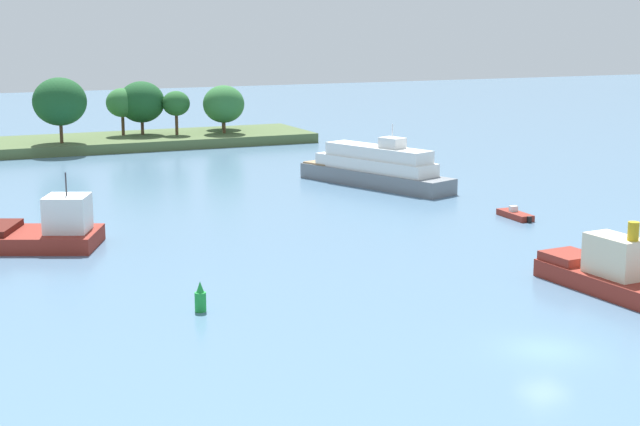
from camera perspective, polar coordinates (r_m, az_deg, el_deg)
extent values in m
plane|color=slate|center=(54.32, 12.97, -7.77)|extent=(400.00, 400.00, 0.00)
cube|color=#4C6038|center=(135.85, -16.29, 3.76)|extent=(76.18, 14.53, 1.33)
cylinder|color=#513823|center=(132.47, -14.83, 4.53)|extent=(0.44, 0.44, 2.64)
ellipsoid|color=#194C23|center=(132.08, -14.92, 6.29)|extent=(6.94, 6.94, 6.24)
cylinder|color=#513823|center=(139.22, -11.40, 5.02)|extent=(0.44, 0.44, 2.77)
ellipsoid|color=#2D6B33|center=(138.92, -11.45, 6.32)|extent=(4.44, 4.44, 3.99)
cylinder|color=#513823|center=(139.80, -10.30, 4.93)|extent=(0.44, 0.44, 2.01)
ellipsoid|color=#194C23|center=(139.46, -10.35, 6.38)|extent=(6.38, 6.38, 5.74)
cylinder|color=#513823|center=(138.70, -8.35, 5.12)|extent=(0.44, 0.44, 2.85)
ellipsoid|color=#235B28|center=(138.42, -8.38, 6.34)|extent=(3.84, 3.84, 3.46)
cylinder|color=#513823|center=(139.81, -5.61, 5.01)|extent=(0.44, 0.44, 1.79)
ellipsoid|color=#2D6B33|center=(139.49, -5.63, 6.33)|extent=(5.85, 5.85, 5.26)
cylinder|color=#513823|center=(145.15, -5.66, 5.24)|extent=(0.44, 0.44, 1.78)
ellipsoid|color=#2D6B33|center=(144.87, -5.68, 6.39)|extent=(5.09, 5.09, 4.58)
cube|color=slate|center=(103.47, 3.22, 2.04)|extent=(10.23, 19.08, 1.63)
cube|color=white|center=(103.25, 3.23, 2.84)|extent=(8.24, 14.98, 1.30)
cube|color=white|center=(102.80, 3.40, 3.54)|extent=(7.14, 13.04, 1.30)
cube|color=white|center=(101.34, 4.23, 4.10)|extent=(2.49, 2.86, 1.10)
cube|color=#937551|center=(108.54, 0.30, 2.97)|extent=(4.50, 4.41, 0.16)
cylinder|color=silver|center=(101.19, 4.24, 4.80)|extent=(0.10, 0.10, 1.40)
cube|color=white|center=(77.83, -14.49, -0.03)|extent=(4.23, 4.26, 2.80)
cylinder|color=#333338|center=(77.42, -14.58, 1.64)|extent=(0.12, 0.12, 1.80)
cube|color=maroon|center=(66.19, 16.55, -3.95)|extent=(4.08, 11.42, 1.18)
cube|color=maroon|center=(68.72, 14.32, -2.51)|extent=(3.18, 3.34, 0.60)
cube|color=beige|center=(65.53, 16.83, -2.42)|extent=(2.41, 4.07, 2.60)
cylinder|color=gold|center=(64.17, 17.78, -1.02)|extent=(0.70, 0.70, 1.20)
cylinder|color=black|center=(70.19, 13.31, -2.82)|extent=(0.72, 0.35, 0.70)
cube|color=maroon|center=(88.48, 11.29, -0.12)|extent=(1.46, 4.17, 0.54)
cube|color=white|center=(88.64, 11.20, 0.25)|extent=(0.68, 0.52, 0.50)
cube|color=black|center=(86.68, 12.09, -0.38)|extent=(0.33, 0.29, 0.56)
cylinder|color=green|center=(59.83, -6.98, -5.17)|extent=(0.70, 0.70, 1.20)
cone|color=green|center=(59.57, -7.00, -4.29)|extent=(0.49, 0.49, 0.70)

